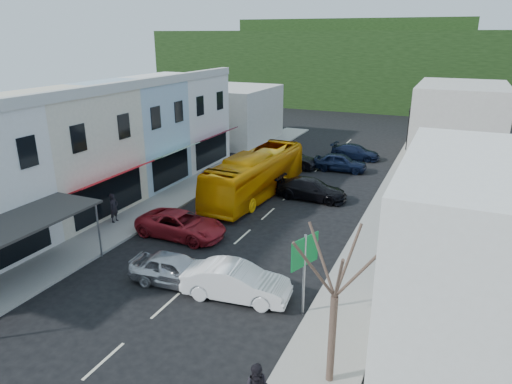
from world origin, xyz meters
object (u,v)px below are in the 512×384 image
Objects in this scene: bus at (256,176)px; car_white at (236,284)px; direction_sign at (304,276)px; traffic_signal at (408,130)px; pedestrian_left at (114,209)px; car_silver at (176,271)px; car_red at (181,226)px; street_tree at (335,297)px.

bus is 2.64× the size of car_white.
direction_sign is 31.98m from traffic_signal.
direction_sign is at bearing -55.82° from bus.
traffic_signal is at bearing -28.03° from pedestrian_left.
traffic_signal reaches higher than direction_sign.
bus is 3.09× the size of direction_sign.
bus is at bearing 79.76° from traffic_signal.
car_silver and car_red have the same top height.
car_red is (-2.76, 4.80, 0.00)m from car_silver.
direction_sign is (14.10, -4.64, 0.87)m from pedestrian_left.
car_white is (4.84, -13.12, -0.85)m from bus.
car_red is 1.23× the size of direction_sign.
car_silver is 9.64m from street_tree.
direction_sign is (3.19, -0.00, 1.17)m from car_white.
pedestrian_left is (-10.90, 4.64, 0.30)m from car_white.
pedestrian_left is 0.38× the size of traffic_signal.
car_white is 0.96× the size of car_red.
bus reaches higher than car_silver.
car_white is 6.99m from street_tree.
direction_sign reaches higher than bus.
car_white is 11.85m from pedestrian_left.
direction_sign is at bearing -107.96° from pedestrian_left.
car_white is 0.98× the size of traffic_signal.
car_white is 32.23m from traffic_signal.
bus is 8.52m from car_red.
traffic_signal is (7.02, 32.05, 1.54)m from car_silver.
traffic_signal is (0.62, 31.97, 0.37)m from direction_sign.
car_silver is at bearing -148.84° from car_red.
bus is at bearing 13.42° from car_white.
car_red is at bearing 84.69° from traffic_signal.
pedestrian_left is 0.45× the size of direction_sign.
street_tree is (8.55, -3.49, 2.74)m from car_silver.
car_white is at bearing -67.05° from bus.
traffic_signal is at bearing 68.05° from bus.
street_tree reaches higher than traffic_signal.
street_tree is 1.54× the size of traffic_signal.
street_tree is at bearing -37.93° from direction_sign.
direction_sign is (8.03, -13.12, 0.32)m from bus.
pedestrian_left is (-4.94, -0.08, 0.30)m from car_red.
pedestrian_left is at bearing 92.19° from car_red.
car_red is (-5.96, 4.72, 0.00)m from car_white.
pedestrian_left is (-6.06, -8.48, -0.55)m from bus.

